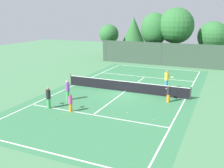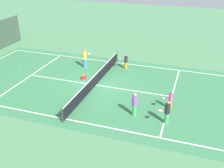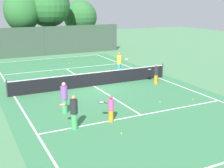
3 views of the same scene
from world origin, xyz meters
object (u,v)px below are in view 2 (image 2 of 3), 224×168
player_0 (85,58)px  player_1 (170,100)px  tennis_ball_5 (20,66)px  tennis_ball_7 (38,92)px  player_3 (135,104)px  tennis_ball_3 (191,113)px  tennis_ball_4 (26,82)px  ball_crate (84,77)px  tennis_ball_8 (84,63)px  player_2 (167,112)px  player_4 (126,61)px  tennis_ball_2 (169,74)px  tennis_ball_1 (19,68)px  tennis_ball_6 (160,83)px  tennis_ball_0 (40,70)px

player_0 → player_1: (-5.16, -8.92, -0.24)m
tennis_ball_5 → tennis_ball_7: size_ratio=1.00×
player_3 → tennis_ball_3: 4.13m
tennis_ball_4 → tennis_ball_5: 3.99m
tennis_ball_3 → tennis_ball_4: same height
player_3 → ball_crate: bearing=53.0°
tennis_ball_3 → ball_crate: bearing=73.4°
player_1 → tennis_ball_8: bearing=57.4°
player_2 → tennis_ball_5: 16.07m
player_4 → tennis_ball_2: bearing=-91.2°
player_1 → tennis_ball_1: 15.29m
tennis_ball_3 → tennis_ball_1: bearing=79.4°
player_1 → ball_crate: (2.61, 7.91, -0.52)m
player_1 → tennis_ball_6: player_1 is taller
tennis_ball_2 → tennis_ball_8: bearing=89.6°
player_3 → tennis_ball_6: player_3 is taller
player_1 → tennis_ball_2: size_ratio=20.53×
player_4 → player_2: bearing=-147.6°
player_1 → tennis_ball_3: 1.72m
player_0 → tennis_ball_5: bearing=106.6°
player_3 → tennis_ball_3: size_ratio=25.93×
tennis_ball_7 → tennis_ball_1: bearing=50.3°
player_2 → tennis_ball_2: (7.99, 0.92, -0.82)m
tennis_ball_4 → tennis_ball_6: bearing=-71.9°
ball_crate → tennis_ball_0: ball_crate is taller
tennis_ball_0 → tennis_ball_4: 2.74m
player_0 → tennis_ball_8: 1.45m
player_0 → tennis_ball_5: size_ratio=27.73×
tennis_ball_6 → tennis_ball_7: bearing=118.9°
tennis_ball_3 → player_4: bearing=46.2°
ball_crate → tennis_ball_5: 7.25m
tennis_ball_2 → tennis_ball_7: size_ratio=1.00×
player_0 → tennis_ball_8: player_0 is taller
tennis_ball_0 → tennis_ball_6: 11.38m
tennis_ball_3 → tennis_ball_4: size_ratio=1.00×
tennis_ball_6 → tennis_ball_2: bearing=-14.1°
player_2 → player_3: player_3 is taller
ball_crate → player_0: bearing=21.7°
player_1 → tennis_ball_6: (3.97, 1.39, -0.67)m
player_2 → tennis_ball_0: player_2 is taller
player_2 → tennis_ball_5: bearing=70.9°
tennis_ball_6 → tennis_ball_8: 8.42m
tennis_ball_3 → tennis_ball_8: same height
ball_crate → tennis_ball_7: ball_crate is taller
player_0 → tennis_ball_3: (-5.38, -10.49, -0.91)m
tennis_ball_1 → tennis_ball_2: bearing=-77.3°
tennis_ball_8 → tennis_ball_1: bearing=120.6°
tennis_ball_0 → tennis_ball_1: same height
player_2 → tennis_ball_2: size_ratio=25.18×
ball_crate → tennis_ball_7: size_ratio=6.45×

